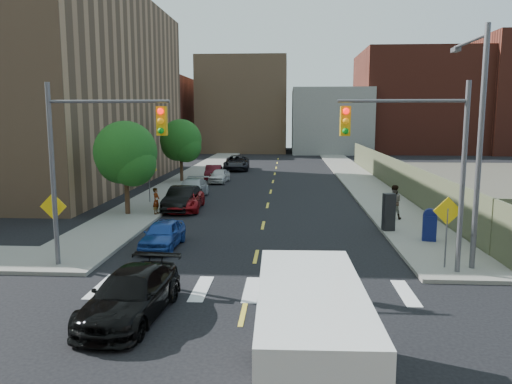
# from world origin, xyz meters

# --- Properties ---
(ground) EXTENTS (160.00, 160.00, 0.00)m
(ground) POSITION_xyz_m (0.00, 0.00, 0.00)
(ground) COLOR black
(ground) RESTS_ON ground
(sidewalk_nw) EXTENTS (3.50, 73.00, 0.15)m
(sidewalk_nw) POSITION_xyz_m (-7.75, 41.50, 0.07)
(sidewalk_nw) COLOR gray
(sidewalk_nw) RESTS_ON ground
(sidewalk_ne) EXTENTS (3.50, 73.00, 0.15)m
(sidewalk_ne) POSITION_xyz_m (7.75, 41.50, 0.07)
(sidewalk_ne) COLOR gray
(sidewalk_ne) RESTS_ON ground
(fence_north) EXTENTS (0.12, 44.00, 2.50)m
(fence_north) POSITION_xyz_m (9.60, 28.00, 1.25)
(fence_north) COLOR #5A5D41
(fence_north) RESTS_ON ground
(building_nw) EXTENTS (22.00, 30.00, 16.00)m
(building_nw) POSITION_xyz_m (-22.00, 30.00, 8.00)
(building_nw) COLOR #8C6B4C
(building_nw) RESTS_ON ground
(bg_bldg_west) EXTENTS (14.00, 18.00, 12.00)m
(bg_bldg_west) POSITION_xyz_m (-22.00, 70.00, 6.00)
(bg_bldg_west) COLOR #592319
(bg_bldg_west) RESTS_ON ground
(bg_bldg_midwest) EXTENTS (14.00, 16.00, 15.00)m
(bg_bldg_midwest) POSITION_xyz_m (-6.00, 72.00, 7.50)
(bg_bldg_midwest) COLOR #8C6B4C
(bg_bldg_midwest) RESTS_ON ground
(bg_bldg_center) EXTENTS (12.00, 16.00, 10.00)m
(bg_bldg_center) POSITION_xyz_m (8.00, 70.00, 5.00)
(bg_bldg_center) COLOR gray
(bg_bldg_center) RESTS_ON ground
(bg_bldg_east) EXTENTS (18.00, 18.00, 16.00)m
(bg_bldg_east) POSITION_xyz_m (22.00, 72.00, 8.00)
(bg_bldg_east) COLOR #592319
(bg_bldg_east) RESTS_ON ground
(signal_nw) EXTENTS (4.59, 0.30, 7.00)m
(signal_nw) POSITION_xyz_m (-5.98, 6.00, 4.53)
(signal_nw) COLOR #59595E
(signal_nw) RESTS_ON ground
(signal_ne) EXTENTS (4.59, 0.30, 7.00)m
(signal_ne) POSITION_xyz_m (5.98, 6.00, 4.53)
(signal_ne) COLOR #59595E
(signal_ne) RESTS_ON ground
(streetlight_ne) EXTENTS (0.25, 3.70, 9.00)m
(streetlight_ne) POSITION_xyz_m (8.20, 6.90, 5.22)
(streetlight_ne) COLOR #59595E
(streetlight_ne) RESTS_ON ground
(warn_sign_nw) EXTENTS (1.06, 0.06, 2.83)m
(warn_sign_nw) POSITION_xyz_m (-7.80, 6.50, 1.99)
(warn_sign_nw) COLOR #59595E
(warn_sign_nw) RESTS_ON ground
(warn_sign_ne) EXTENTS (1.06, 0.06, 2.83)m
(warn_sign_ne) POSITION_xyz_m (7.20, 6.50, 1.99)
(warn_sign_ne) COLOR #59595E
(warn_sign_ne) RESTS_ON ground
(warn_sign_midwest) EXTENTS (1.06, 0.06, 2.83)m
(warn_sign_midwest) POSITION_xyz_m (-7.80, 20.00, 1.99)
(warn_sign_midwest) COLOR #59595E
(warn_sign_midwest) RESTS_ON ground
(tree_west_near) EXTENTS (3.66, 3.64, 5.52)m
(tree_west_near) POSITION_xyz_m (-8.00, 16.05, 3.48)
(tree_west_near) COLOR #332114
(tree_west_near) RESTS_ON ground
(tree_west_far) EXTENTS (3.66, 3.64, 5.52)m
(tree_west_far) POSITION_xyz_m (-8.00, 31.05, 3.48)
(tree_west_far) COLOR #332114
(tree_west_far) RESTS_ON ground
(parked_car_blue) EXTENTS (1.56, 3.67, 1.24)m
(parked_car_blue) POSITION_xyz_m (-4.20, 9.16, 0.62)
(parked_car_blue) COLOR #1B4095
(parked_car_blue) RESTS_ON ground
(parked_car_black) EXTENTS (1.77, 4.52, 1.46)m
(parked_car_black) POSITION_xyz_m (-5.21, 18.04, 0.73)
(parked_car_black) COLOR black
(parked_car_black) RESTS_ON ground
(parked_car_red) EXTENTS (2.31, 4.65, 1.27)m
(parked_car_red) POSITION_xyz_m (-5.09, 18.02, 0.63)
(parked_car_red) COLOR maroon
(parked_car_red) RESTS_ON ground
(parked_car_silver) EXTENTS (2.02, 4.69, 1.35)m
(parked_car_silver) POSITION_xyz_m (-5.50, 22.76, 0.67)
(parked_car_silver) COLOR #A1A5A8
(parked_car_silver) RESTS_ON ground
(parked_car_white) EXTENTS (1.72, 3.68, 1.22)m
(parked_car_white) POSITION_xyz_m (-4.67, 31.04, 0.61)
(parked_car_white) COLOR silver
(parked_car_white) RESTS_ON ground
(parked_car_maroon) EXTENTS (1.68, 4.07, 1.31)m
(parked_car_maroon) POSITION_xyz_m (-5.50, 33.08, 0.66)
(parked_car_maroon) COLOR #450D15
(parked_car_maroon) RESTS_ON ground
(parked_car_grey) EXTENTS (2.84, 5.73, 1.56)m
(parked_car_grey) POSITION_xyz_m (-4.20, 41.41, 0.78)
(parked_car_grey) COLOR black
(parked_car_grey) RESTS_ON ground
(black_sedan) EXTENTS (2.32, 4.84, 1.36)m
(black_sedan) POSITION_xyz_m (-3.20, 1.47, 0.68)
(black_sedan) COLOR black
(black_sedan) RESTS_ON ground
(cargo_van) EXTENTS (2.35, 5.44, 2.47)m
(cargo_van) POSITION_xyz_m (1.75, -2.36, 1.30)
(cargo_van) COLOR white
(cargo_van) RESTS_ON ground
(mailbox) EXTENTS (0.69, 0.58, 1.48)m
(mailbox) POSITION_xyz_m (7.75, 10.63, 0.87)
(mailbox) COLOR #0E1752
(mailbox) RESTS_ON sidewalk_ne
(payphone) EXTENTS (0.61, 0.53, 1.85)m
(payphone) POSITION_xyz_m (6.30, 12.59, 1.07)
(payphone) COLOR black
(payphone) RESTS_ON sidewalk_ne
(pedestrian_west) EXTENTS (0.44, 0.60, 1.53)m
(pedestrian_west) POSITION_xyz_m (-6.30, 16.02, 0.91)
(pedestrian_west) COLOR gray
(pedestrian_west) RESTS_ON sidewalk_nw
(pedestrian_east) EXTENTS (1.02, 0.85, 1.89)m
(pedestrian_east) POSITION_xyz_m (7.13, 15.46, 1.09)
(pedestrian_east) COLOR gray
(pedestrian_east) RESTS_ON sidewalk_ne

